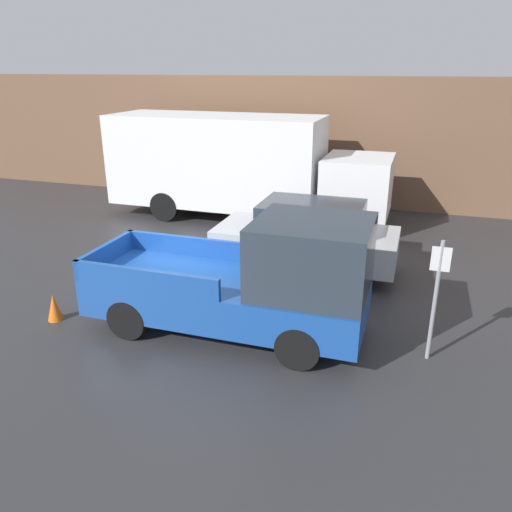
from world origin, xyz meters
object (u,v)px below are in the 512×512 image
parking_sign (436,294)px  traffic_cone (54,307)px  newspaper_box (310,191)px  delivery_truck (236,164)px  car (307,236)px  pickup_truck (253,282)px

parking_sign → traffic_cone: bearing=-173.4°
parking_sign → newspaper_box: (-4.05, 9.16, -0.69)m
delivery_truck → traffic_cone: bearing=-96.7°
car → traffic_cone: size_ratio=8.07×
car → parking_sign: bearing=-49.0°
car → delivery_truck: size_ratio=0.49×
car → delivery_truck: (-3.16, 3.74, 0.88)m
newspaper_box → traffic_cone: size_ratio=1.90×
parking_sign → traffic_cone: parking_sign is taller
traffic_cone → delivery_truck: bearing=83.3°
car → parking_sign: size_ratio=2.03×
pickup_truck → traffic_cone: (-3.83, -0.70, -0.76)m
delivery_truck → newspaper_box: size_ratio=8.74×
parking_sign → traffic_cone: (-6.90, -0.80, -0.93)m
parking_sign → car: bearing=131.0°
car → traffic_cone: 5.78m
pickup_truck → newspaper_box: 9.33m
pickup_truck → car: size_ratio=1.18×
parking_sign → newspaper_box: size_ratio=2.09×
pickup_truck → parking_sign: (3.07, 0.10, 0.17)m
traffic_cone → car: bearing=44.9°
newspaper_box → traffic_cone: newspaper_box is taller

